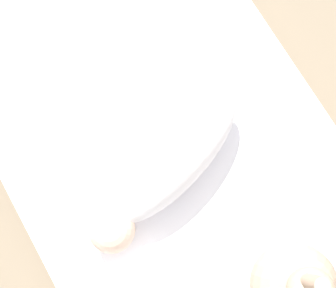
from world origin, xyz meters
TOP-DOWN VIEW (x-y plane):
  - ground_plane at (0.00, 0.00)m, footprint 12.00×12.00m
  - bed_mattress at (0.00, 0.00)m, footprint 1.31×0.90m
  - swaddled_baby at (-0.11, 0.03)m, footprint 0.28×0.54m
  - bunny_plush at (-0.52, -0.08)m, footprint 0.21×0.21m

SIDE VIEW (x-z plane):
  - ground_plane at x=0.00m, z-range 0.00..0.00m
  - bed_mattress at x=0.00m, z-range 0.00..0.16m
  - swaddled_baby at x=-0.11m, z-range 0.16..0.31m
  - bunny_plush at x=-0.52m, z-range 0.10..0.47m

